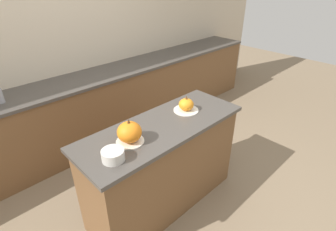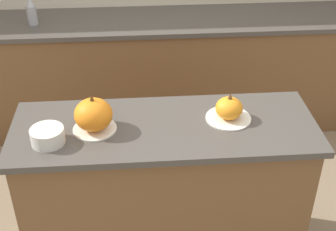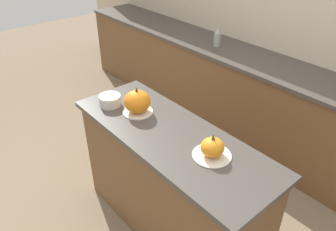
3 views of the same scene
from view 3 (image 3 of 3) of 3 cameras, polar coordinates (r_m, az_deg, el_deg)
The scene contains 8 objects.
ground_plane at distance 2.78m, azimuth 0.32°, elevation -18.69°, with size 12.00×12.00×0.00m, color #847056.
wall_back at distance 3.32m, azimuth 24.91°, elevation 13.53°, with size 8.00×0.06×2.50m.
kitchen_island at distance 2.44m, azimuth 0.35°, elevation -11.87°, with size 1.56×0.57×0.92m.
back_counter at distance 3.36m, azimuth 19.28°, elevation 0.00°, with size 6.00×0.60×0.93m.
pumpkin_cake_left at distance 2.33m, azimuth -5.37°, elevation 2.33°, with size 0.22×0.22×0.20m.
pumpkin_cake_right at distance 1.95m, azimuth 7.73°, elevation -5.71°, with size 0.24×0.24×0.15m.
bottle_tall at distance 3.56m, azimuth 8.59°, elevation 13.35°, with size 0.07×0.07×0.20m.
mixing_bowl at distance 2.47m, azimuth -10.05°, elevation 2.61°, with size 0.16×0.16×0.08m.
Camera 3 is at (1.32, -1.14, 2.17)m, focal length 35.00 mm.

